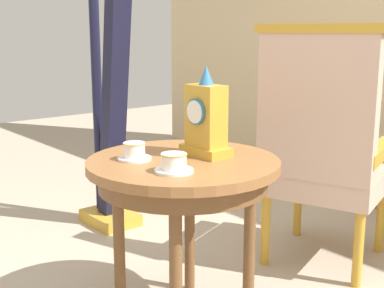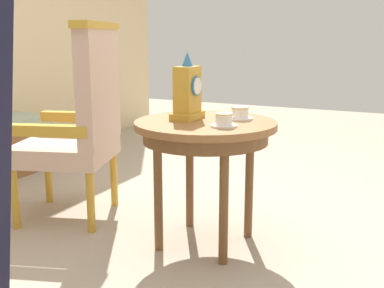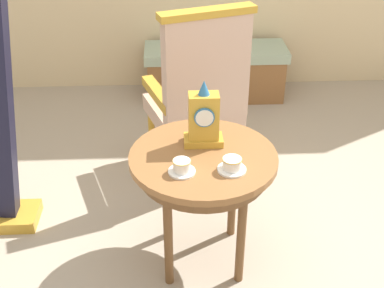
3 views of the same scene
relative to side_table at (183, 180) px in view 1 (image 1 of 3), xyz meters
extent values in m
cylinder|color=brown|center=(0.00, 0.00, 0.06)|extent=(0.71, 0.71, 0.03)
cylinder|color=brown|center=(0.00, 0.00, 0.01)|extent=(0.63, 0.63, 0.07)
cylinder|color=brown|center=(0.18, 0.18, -0.26)|extent=(0.04, 0.04, 0.61)
cylinder|color=brown|center=(-0.18, 0.18, -0.26)|extent=(0.04, 0.04, 0.61)
cylinder|color=brown|center=(-0.18, -0.18, -0.26)|extent=(0.04, 0.04, 0.61)
cylinder|color=brown|center=(0.18, -0.18, -0.26)|extent=(0.04, 0.04, 0.61)
cylinder|color=white|center=(-0.11, -0.14, 0.08)|extent=(0.12, 0.12, 0.01)
cylinder|color=white|center=(-0.11, -0.14, 0.11)|extent=(0.08, 0.08, 0.06)
torus|color=gold|center=(-0.11, -0.14, 0.14)|extent=(0.08, 0.08, 0.00)
cylinder|color=white|center=(0.12, -0.14, 0.08)|extent=(0.13, 0.13, 0.01)
cylinder|color=white|center=(0.12, -0.14, 0.11)|extent=(0.09, 0.09, 0.05)
torus|color=gold|center=(0.12, -0.14, 0.14)|extent=(0.09, 0.09, 0.00)
cube|color=gold|center=(0.01, 0.10, 0.10)|extent=(0.19, 0.11, 0.04)
cube|color=gold|center=(0.01, 0.10, 0.23)|extent=(0.14, 0.09, 0.23)
cylinder|color=teal|center=(0.01, 0.05, 0.25)|extent=(0.10, 0.01, 0.10)
cylinder|color=white|center=(0.01, 0.05, 0.25)|extent=(0.08, 0.00, 0.08)
cone|color=teal|center=(0.01, 0.10, 0.38)|extent=(0.06, 0.06, 0.07)
cube|color=#CCA893|center=(-0.01, 0.90, -0.17)|extent=(0.66, 0.66, 0.11)
cube|color=#CCA893|center=(0.06, 0.69, 0.21)|extent=(0.52, 0.25, 0.64)
cube|color=gold|center=(0.06, 0.69, 0.55)|extent=(0.56, 0.27, 0.04)
cube|color=gold|center=(0.21, 0.98, 0.00)|extent=(0.22, 0.47, 0.06)
cube|color=gold|center=(-0.22, 0.83, 0.00)|extent=(0.22, 0.47, 0.06)
cylinder|color=gold|center=(0.13, 1.18, -0.40)|extent=(0.04, 0.04, 0.35)
cylinder|color=gold|center=(-0.29, 1.04, -0.40)|extent=(0.04, 0.04, 0.35)
cylinder|color=gold|center=(0.27, 0.76, -0.40)|extent=(0.04, 0.04, 0.35)
cylinder|color=gold|center=(-0.14, 0.62, -0.40)|extent=(0.04, 0.04, 0.35)
cube|color=gold|center=(-1.10, 0.34, -0.54)|extent=(0.32, 0.24, 0.07)
cylinder|color=#191933|center=(-1.20, 0.34, 0.34)|extent=(0.06, 0.06, 1.68)
cube|color=black|center=(-1.00, 0.34, 0.27)|extent=(0.28, 0.11, 1.55)
camera|label=1|loc=(1.46, -1.18, 0.54)|focal=49.47mm
camera|label=2|loc=(-2.13, -0.97, 0.48)|focal=44.63mm
camera|label=3|loc=(-0.15, -2.02, 1.38)|focal=47.46mm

